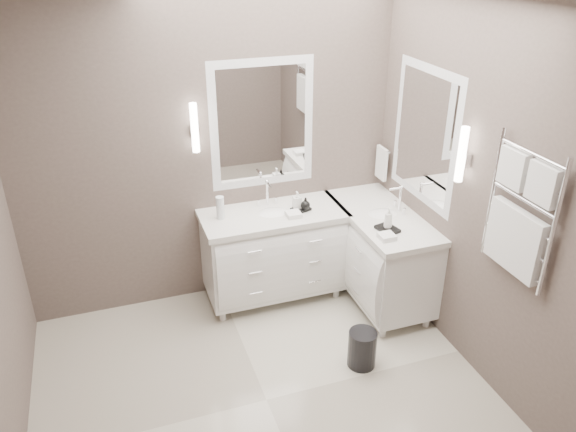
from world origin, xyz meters
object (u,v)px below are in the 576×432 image
object	(u,v)px
vanity_right	(379,250)
waste_bin	(362,349)
towel_ladder	(519,219)
vanity_back	(273,249)

from	to	relation	value
vanity_right	waste_bin	xyz separation A→B (m)	(-0.52, -0.78, -0.33)
vanity_right	towel_ladder	xyz separation A→B (m)	(0.23, -1.30, 0.91)
vanity_right	waste_bin	distance (m)	1.00
vanity_back	waste_bin	xyz separation A→B (m)	(0.35, -1.11, -0.33)
vanity_right	waste_bin	size ratio (longest dim) A/B	4.09
vanity_right	towel_ladder	world-z (taller)	towel_ladder
waste_bin	vanity_right	bearing A→B (deg)	56.20
vanity_right	waste_bin	world-z (taller)	vanity_right
waste_bin	towel_ladder	bearing A→B (deg)	-34.72
vanity_back	waste_bin	world-z (taller)	vanity_back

